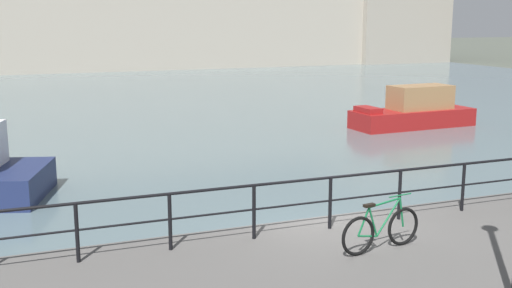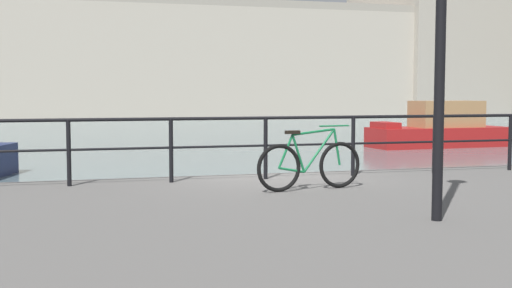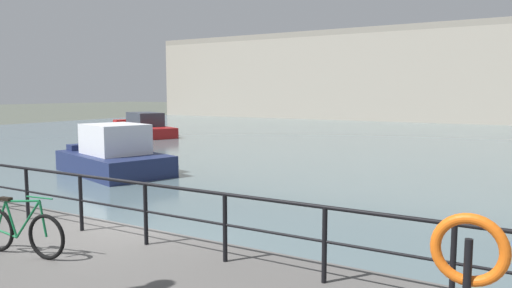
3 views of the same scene
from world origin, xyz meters
The scene contains 6 objects.
ground_plane centered at (0.00, 0.00, 0.00)m, with size 240.00×240.00×0.00m, color #4C5147.
water_basin centered at (0.00, 30.20, 0.01)m, with size 80.00×60.00×0.01m, color slate.
harbor_building centered at (6.00, 55.24, 5.40)m, with size 79.70×17.57×14.21m.
moored_white_yacht centered at (10.93, 12.26, 0.72)m, with size 5.82×2.13×1.87m.
quay_railing centered at (-0.28, -0.75, 1.47)m, with size 22.79×0.07×1.08m.
parked_bicycle centered at (0.01, -2.16, 1.12)m, with size 1.76×0.32×0.98m.
Camera 1 is at (-6.03, -11.40, 4.86)m, focal length 44.19 mm.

